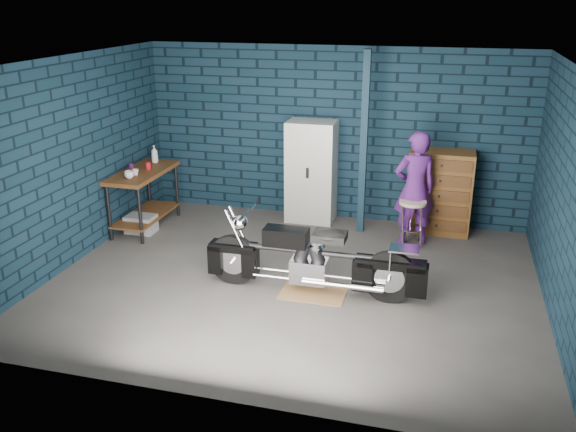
% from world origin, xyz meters
% --- Properties ---
extents(ground, '(6.00, 6.00, 0.00)m').
position_xyz_m(ground, '(0.00, 0.00, 0.00)').
color(ground, '#4F4C49').
rests_on(ground, ground).
extents(room_walls, '(6.02, 5.01, 2.71)m').
position_xyz_m(room_walls, '(0.00, 0.55, 1.90)').
color(room_walls, '#0F2533').
rests_on(room_walls, ground).
extents(support_post, '(0.10, 0.10, 2.70)m').
position_xyz_m(support_post, '(0.55, 1.95, 1.35)').
color(support_post, '#112838').
rests_on(support_post, ground).
extents(workbench, '(0.60, 1.40, 0.91)m').
position_xyz_m(workbench, '(-2.68, 1.24, 0.46)').
color(workbench, brown).
rests_on(workbench, ground).
extents(drip_mat, '(0.78, 0.59, 0.01)m').
position_xyz_m(drip_mat, '(0.31, -0.24, 0.00)').
color(drip_mat, olive).
rests_on(drip_mat, ground).
extents(motorcycle, '(2.27, 0.62, 1.00)m').
position_xyz_m(motorcycle, '(0.31, -0.24, 0.50)').
color(motorcycle, black).
rests_on(motorcycle, ground).
extents(person, '(0.71, 0.59, 1.65)m').
position_xyz_m(person, '(1.34, 1.67, 0.83)').
color(person, '#5A207A').
rests_on(person, ground).
extents(storage_bin, '(0.43, 0.31, 0.27)m').
position_xyz_m(storage_bin, '(-2.66, 1.03, 0.13)').
color(storage_bin, gray).
rests_on(storage_bin, ground).
extents(locker, '(0.75, 0.53, 1.60)m').
position_xyz_m(locker, '(-0.29, 2.23, 0.80)').
color(locker, silver).
rests_on(locker, ground).
extents(tool_chest, '(0.94, 0.52, 1.25)m').
position_xyz_m(tool_chest, '(1.68, 2.23, 0.63)').
color(tool_chest, brown).
rests_on(tool_chest, ground).
extents(shop_stool, '(0.49, 0.49, 0.69)m').
position_xyz_m(shop_stool, '(1.34, 1.51, 0.35)').
color(shop_stool, beige).
rests_on(shop_stool, ground).
extents(cup_a, '(0.15, 0.15, 0.11)m').
position_xyz_m(cup_a, '(-2.67, 0.83, 0.96)').
color(cup_a, beige).
rests_on(cup_a, workbench).
extents(cup_b, '(0.10, 0.10, 0.09)m').
position_xyz_m(cup_b, '(-2.66, 1.01, 0.95)').
color(cup_b, beige).
rests_on(cup_b, workbench).
extents(mug_purple, '(0.10, 0.10, 0.10)m').
position_xyz_m(mug_purple, '(-2.84, 1.21, 0.96)').
color(mug_purple, '#59175D').
rests_on(mug_purple, workbench).
extents(mug_red, '(0.09, 0.09, 0.12)m').
position_xyz_m(mug_red, '(-2.62, 1.32, 0.97)').
color(mug_red, '#A21519').
rests_on(mug_red, workbench).
extents(bottle, '(0.11, 0.11, 0.28)m').
position_xyz_m(bottle, '(-2.71, 1.73, 1.05)').
color(bottle, gray).
rests_on(bottle, workbench).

